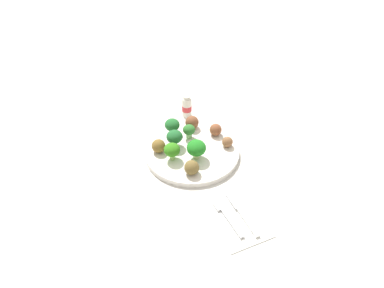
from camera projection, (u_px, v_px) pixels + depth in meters
ground_plane at (192, 153)px, 1.00m from camera, size 4.00×4.00×0.00m
plate at (192, 151)px, 1.00m from camera, size 0.28×0.28×0.02m
broccoli_floret_far_rim at (195, 148)px, 0.94m from camera, size 0.05×0.05×0.06m
broccoli_floret_back_left at (189, 130)px, 1.02m from camera, size 0.04×0.04×0.05m
broccoli_floret_center at (172, 150)px, 0.94m from camera, size 0.05×0.05×0.05m
broccoli_floret_mid_right at (175, 137)px, 0.98m from camera, size 0.05×0.05×0.05m
broccoli_floret_front_left at (172, 125)px, 1.03m from camera, size 0.05×0.05×0.05m
meatball_back_right at (227, 142)px, 0.99m from camera, size 0.03×0.03×0.03m
meatball_back_left at (192, 122)px, 1.06m from camera, size 0.04×0.04×0.04m
meatball_far_rim at (192, 168)px, 0.90m from camera, size 0.04×0.04×0.04m
meatball_front_right at (159, 146)px, 0.97m from camera, size 0.04×0.04×0.04m
meatball_mid_right at (216, 130)px, 1.03m from camera, size 0.04×0.04×0.04m
napkin at (236, 217)px, 0.82m from camera, size 0.18×0.13×0.01m
fork at (228, 216)px, 0.82m from camera, size 0.12×0.03×0.01m
knife at (241, 211)px, 0.83m from camera, size 0.15×0.03×0.01m
yogurt_bottle at (187, 107)px, 1.13m from camera, size 0.03×0.03×0.08m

